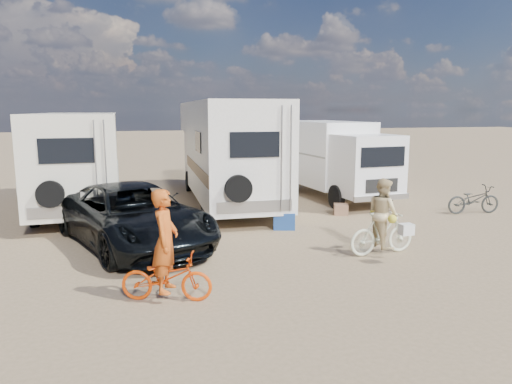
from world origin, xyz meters
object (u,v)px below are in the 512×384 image
object	(u,v)px
rv_left	(79,162)
box_truck	(336,160)
bike_woman	(382,233)
rider_woman	(383,220)
bike_parked	(473,200)
cooler	(284,221)
crate	(341,209)
dark_suv	(133,215)
rider_man	(166,251)
bike_man	(167,277)
rv_main	(226,153)

from	to	relation	value
rv_left	box_truck	distance (m)	9.23
bike_woman	rider_woman	bearing A→B (deg)	-4.89
rv_left	box_truck	bearing A→B (deg)	-2.91
rider_woman	bike_parked	distance (m)	6.06
box_truck	cooler	distance (m)	5.43
crate	rider_woman	bearing A→B (deg)	-103.12
box_truck	rider_woman	distance (m)	7.22
bike_woman	cooler	xyz separation A→B (m)	(-1.41, 2.89, -0.27)
rv_left	dark_suv	xyz separation A→B (m)	(1.60, -4.95, -0.85)
rider_man	crate	distance (m)	8.26
bike_man	rider_woman	bearing A→B (deg)	-55.68
dark_suv	rider_man	world-z (taller)	rider_man
box_truck	rider_woman	bearing A→B (deg)	-110.58
box_truck	rv_left	bearing A→B (deg)	173.58
rider_woman	box_truck	bearing A→B (deg)	-21.55
dark_suv	cooler	world-z (taller)	dark_suv
rv_left	cooler	size ratio (longest dim) A/B	12.29
rv_left	box_truck	world-z (taller)	rv_left
rv_left	rider_man	bearing A→B (deg)	-77.09
rv_left	rider_man	world-z (taller)	rv_left
rv_left	bike_man	distance (m)	9.02
rider_man	crate	world-z (taller)	rider_man
rider_man	cooler	world-z (taller)	rider_man
rider_man	cooler	distance (m)	5.70
bike_man	rider_woman	size ratio (longest dim) A/B	1.00
cooler	bike_parked	bearing A→B (deg)	18.98
dark_suv	rider_woman	xyz separation A→B (m)	(5.56, -2.34, 0.05)
rv_main	bike_man	distance (m)	9.24
box_truck	crate	world-z (taller)	box_truck
rv_main	rider_woman	world-z (taller)	rv_main
rv_main	bike_parked	size ratio (longest dim) A/B	5.10
dark_suv	bike_man	world-z (taller)	dark_suv
rv_main	cooler	bearing A→B (deg)	-78.17
rv_main	rider_man	world-z (taller)	rv_main
crate	bike_parked	bearing A→B (deg)	-13.68
dark_suv	cooler	bearing A→B (deg)	-12.46
bike_woman	bike_parked	xyz separation A→B (m)	(5.18, 3.12, -0.04)
rv_main	dark_suv	world-z (taller)	rv_main
rv_left	crate	bearing A→B (deg)	-21.59
bike_man	box_truck	bearing A→B (deg)	-21.89
dark_suv	bike_man	xyz separation A→B (m)	(0.46, -3.75, -0.34)
bike_woman	rider_man	distance (m)	5.30
bike_parked	dark_suv	bearing A→B (deg)	101.39
dark_suv	crate	bearing A→B (deg)	-4.56
rv_main	rv_left	world-z (taller)	rv_main
bike_woman	rider_woman	world-z (taller)	rider_woman
rv_main	box_truck	bearing A→B (deg)	-2.13
rv_left	bike_parked	distance (m)	13.07
rv_main	rider_man	distance (m)	9.18
box_truck	bike_woman	bearing A→B (deg)	-110.58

